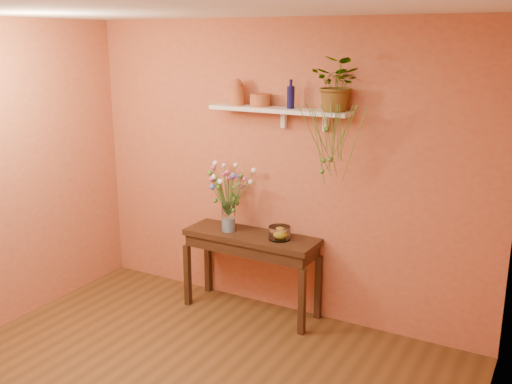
{
  "coord_description": "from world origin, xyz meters",
  "views": [
    {
      "loc": [
        2.34,
        -2.63,
        2.52
      ],
      "look_at": [
        0.0,
        1.55,
        1.25
      ],
      "focal_mm": 40.7,
      "sensor_mm": 36.0,
      "label": 1
    }
  ],
  "objects_px": {
    "sideboard": "(251,245)",
    "terracotta_jug": "(237,92)",
    "blue_bottle": "(291,97)",
    "bouquet": "(228,183)",
    "spider_plant": "(338,84)",
    "glass_vase": "(228,219)",
    "glass_bowl": "(279,233)"
  },
  "relations": [
    {
      "from": "bouquet",
      "to": "glass_bowl",
      "type": "xyz_separation_m",
      "value": [
        0.53,
        0.01,
        -0.4
      ]
    },
    {
      "from": "sideboard",
      "to": "bouquet",
      "type": "height_order",
      "value": "bouquet"
    },
    {
      "from": "blue_bottle",
      "to": "spider_plant",
      "type": "bearing_deg",
      "value": 0.32
    },
    {
      "from": "bouquet",
      "to": "sideboard",
      "type": "bearing_deg",
      "value": 2.71
    },
    {
      "from": "sideboard",
      "to": "terracotta_jug",
      "type": "height_order",
      "value": "terracotta_jug"
    },
    {
      "from": "terracotta_jug",
      "to": "sideboard",
      "type": "bearing_deg",
      "value": -27.27
    },
    {
      "from": "terracotta_jug",
      "to": "spider_plant",
      "type": "bearing_deg",
      "value": -0.03
    },
    {
      "from": "spider_plant",
      "to": "bouquet",
      "type": "bearing_deg",
      "value": -173.34
    },
    {
      "from": "blue_bottle",
      "to": "bouquet",
      "type": "xyz_separation_m",
      "value": [
        -0.58,
        -0.11,
        -0.81
      ]
    },
    {
      "from": "blue_bottle",
      "to": "spider_plant",
      "type": "relative_size",
      "value": 0.55
    },
    {
      "from": "spider_plant",
      "to": "bouquet",
      "type": "height_order",
      "value": "spider_plant"
    },
    {
      "from": "terracotta_jug",
      "to": "blue_bottle",
      "type": "height_order",
      "value": "blue_bottle"
    },
    {
      "from": "spider_plant",
      "to": "blue_bottle",
      "type": "bearing_deg",
      "value": -179.68
    },
    {
      "from": "blue_bottle",
      "to": "bouquet",
      "type": "height_order",
      "value": "blue_bottle"
    },
    {
      "from": "terracotta_jug",
      "to": "bouquet",
      "type": "bearing_deg",
      "value": -106.59
    },
    {
      "from": "blue_bottle",
      "to": "glass_vase",
      "type": "height_order",
      "value": "blue_bottle"
    },
    {
      "from": "terracotta_jug",
      "to": "glass_vase",
      "type": "distance_m",
      "value": 1.17
    },
    {
      "from": "terracotta_jug",
      "to": "glass_bowl",
      "type": "height_order",
      "value": "terracotta_jug"
    },
    {
      "from": "sideboard",
      "to": "blue_bottle",
      "type": "relative_size",
      "value": 5.17
    },
    {
      "from": "blue_bottle",
      "to": "spider_plant",
      "type": "distance_m",
      "value": 0.44
    },
    {
      "from": "blue_bottle",
      "to": "glass_vase",
      "type": "relative_size",
      "value": 0.93
    },
    {
      "from": "sideboard",
      "to": "glass_bowl",
      "type": "distance_m",
      "value": 0.34
    },
    {
      "from": "sideboard",
      "to": "glass_vase",
      "type": "xyz_separation_m",
      "value": [
        -0.23,
        -0.02,
        0.23
      ]
    },
    {
      "from": "blue_bottle",
      "to": "terracotta_jug",
      "type": "bearing_deg",
      "value": 179.69
    },
    {
      "from": "glass_vase",
      "to": "bouquet",
      "type": "relative_size",
      "value": 0.5
    },
    {
      "from": "terracotta_jug",
      "to": "glass_bowl",
      "type": "xyz_separation_m",
      "value": [
        0.5,
        -0.11,
        -1.22
      ]
    },
    {
      "from": "sideboard",
      "to": "glass_bowl",
      "type": "xyz_separation_m",
      "value": [
        0.29,
        0.0,
        0.17
      ]
    },
    {
      "from": "glass_vase",
      "to": "glass_bowl",
      "type": "height_order",
      "value": "glass_vase"
    },
    {
      "from": "terracotta_jug",
      "to": "spider_plant",
      "type": "xyz_separation_m",
      "value": [
        0.97,
        -0.0,
        0.11
      ]
    },
    {
      "from": "bouquet",
      "to": "glass_bowl",
      "type": "relative_size",
      "value": 2.67
    },
    {
      "from": "blue_bottle",
      "to": "glass_vase",
      "type": "bearing_deg",
      "value": -168.0
    },
    {
      "from": "glass_bowl",
      "to": "bouquet",
      "type": "bearing_deg",
      "value": -178.67
    }
  ]
}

